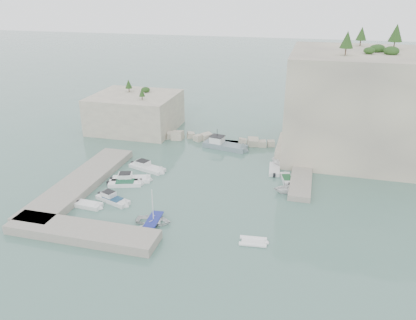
% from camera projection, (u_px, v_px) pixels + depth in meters
% --- Properties ---
extents(ground, '(400.00, 400.00, 0.00)m').
position_uv_depth(ground, '(197.00, 197.00, 55.17)').
color(ground, '#4D7469').
rests_on(ground, ground).
extents(cliff_east, '(26.00, 22.00, 17.00)m').
position_uv_depth(cliff_east, '(369.00, 105.00, 66.96)').
color(cliff_east, beige).
rests_on(cliff_east, ground).
extents(cliff_terrace, '(8.00, 10.00, 2.50)m').
position_uv_depth(cliff_terrace, '(301.00, 150.00, 67.67)').
color(cliff_terrace, beige).
rests_on(cliff_terrace, ground).
extents(outcrop_west, '(16.00, 14.00, 7.00)m').
position_uv_depth(outcrop_west, '(135.00, 112.00, 80.78)').
color(outcrop_west, beige).
rests_on(outcrop_west, ground).
extents(quay_west, '(5.00, 24.00, 1.10)m').
position_uv_depth(quay_west, '(81.00, 182.00, 58.06)').
color(quay_west, '#9E9689').
rests_on(quay_west, ground).
extents(quay_south, '(18.00, 4.00, 1.10)m').
position_uv_depth(quay_south, '(82.00, 232.00, 46.17)').
color(quay_south, '#9E9689').
rests_on(quay_south, ground).
extents(ledge_east, '(3.00, 16.00, 0.80)m').
position_uv_depth(ledge_east, '(302.00, 175.00, 60.76)').
color(ledge_east, '#9E9689').
rests_on(ledge_east, ground).
extents(breakwater, '(28.00, 3.00, 1.40)m').
position_uv_depth(breakwater, '(225.00, 138.00, 74.73)').
color(breakwater, beige).
rests_on(breakwater, ground).
extents(motorboat_a, '(6.89, 3.90, 1.40)m').
position_uv_depth(motorboat_a, '(147.00, 169.00, 63.55)').
color(motorboat_a, silver).
rests_on(motorboat_a, ground).
extents(motorboat_b, '(6.40, 3.75, 1.40)m').
position_uv_depth(motorboat_b, '(131.00, 181.00, 59.73)').
color(motorboat_b, white).
rests_on(motorboat_b, ground).
extents(motorboat_c, '(5.49, 3.35, 0.70)m').
position_uv_depth(motorboat_c, '(125.00, 185.00, 58.51)').
color(motorboat_c, white).
rests_on(motorboat_c, ground).
extents(motorboat_d, '(5.70, 3.37, 1.40)m').
position_uv_depth(motorboat_d, '(113.00, 202.00, 53.92)').
color(motorboat_d, silver).
rests_on(motorboat_d, ground).
extents(motorboat_e, '(3.83, 1.76, 0.70)m').
position_uv_depth(motorboat_e, '(89.00, 207.00, 52.61)').
color(motorboat_e, white).
rests_on(motorboat_e, ground).
extents(rowboat, '(4.55, 3.39, 0.90)m').
position_uv_depth(rowboat, '(154.00, 223.00, 49.01)').
color(rowboat, white).
rests_on(rowboat, ground).
extents(inflatable_dinghy, '(3.46, 1.91, 0.44)m').
position_uv_depth(inflatable_dinghy, '(253.00, 243.00, 45.16)').
color(inflatable_dinghy, white).
rests_on(inflatable_dinghy, ground).
extents(tender_east_a, '(4.26, 4.01, 1.79)m').
position_uv_depth(tender_east_a, '(285.00, 193.00, 56.30)').
color(tender_east_a, white).
rests_on(tender_east_a, ground).
extents(tender_east_b, '(2.53, 4.47, 0.70)m').
position_uv_depth(tender_east_b, '(287.00, 181.00, 59.78)').
color(tender_east_b, silver).
rests_on(tender_east_b, ground).
extents(tender_east_c, '(2.05, 5.10, 0.70)m').
position_uv_depth(tender_east_c, '(274.00, 171.00, 63.04)').
color(tender_east_c, silver).
rests_on(tender_east_c, ground).
extents(tender_east_d, '(4.86, 1.98, 1.85)m').
position_uv_depth(tender_east_d, '(287.00, 168.00, 64.24)').
color(tender_east_d, white).
rests_on(tender_east_d, ground).
extents(work_boat, '(8.95, 4.20, 2.20)m').
position_uv_depth(work_boat, '(225.00, 148.00, 72.01)').
color(work_boat, slate).
rests_on(work_boat, ground).
extents(rowboat_mast, '(0.10, 0.10, 4.20)m').
position_uv_depth(rowboat_mast, '(153.00, 204.00, 48.02)').
color(rowboat_mast, white).
rests_on(rowboat_mast, rowboat).
extents(vegetation, '(53.48, 13.88, 13.40)m').
position_uv_depth(vegetation, '(343.00, 44.00, 65.75)').
color(vegetation, '#1E4219').
rests_on(vegetation, ground).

